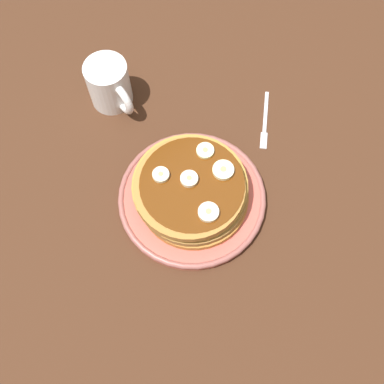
# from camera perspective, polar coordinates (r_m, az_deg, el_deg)

# --- Properties ---
(ground_plane) EXTENTS (1.40, 1.40, 0.03)m
(ground_plane) POSITION_cam_1_polar(r_m,az_deg,el_deg) (0.82, -0.00, -1.41)
(ground_plane) COLOR #422616
(plate) EXTENTS (0.26, 0.26, 0.02)m
(plate) POSITION_cam_1_polar(r_m,az_deg,el_deg) (0.80, -0.00, -0.72)
(plate) COLOR #CC594C
(plate) RESTS_ON ground_plane
(pancake_stack) EXTENTS (0.20, 0.20, 0.06)m
(pancake_stack) POSITION_cam_1_polar(r_m,az_deg,el_deg) (0.77, -0.11, 0.28)
(pancake_stack) COLOR #B37433
(pancake_stack) RESTS_ON plate
(banana_slice_0) EXTENTS (0.03, 0.03, 0.01)m
(banana_slice_0) POSITION_cam_1_polar(r_m,az_deg,el_deg) (0.74, -0.15, 1.80)
(banana_slice_0) COLOR #F9EAC3
(banana_slice_0) RESTS_ON pancake_stack
(banana_slice_1) EXTENTS (0.03, 0.03, 0.01)m
(banana_slice_1) POSITION_cam_1_polar(r_m,az_deg,el_deg) (0.72, 2.10, -2.58)
(banana_slice_1) COLOR beige
(banana_slice_1) RESTS_ON pancake_stack
(banana_slice_2) EXTENTS (0.03, 0.03, 0.01)m
(banana_slice_2) POSITION_cam_1_polar(r_m,az_deg,el_deg) (0.75, -3.96, 2.17)
(banana_slice_2) COLOR beige
(banana_slice_2) RESTS_ON pancake_stack
(banana_slice_3) EXTENTS (0.03, 0.03, 0.01)m
(banana_slice_3) POSITION_cam_1_polar(r_m,az_deg,el_deg) (0.77, 1.68, 5.23)
(banana_slice_3) COLOR #EBF1B3
(banana_slice_3) RESTS_ON pancake_stack
(banana_slice_4) EXTENTS (0.04, 0.04, 0.01)m
(banana_slice_4) POSITION_cam_1_polar(r_m,az_deg,el_deg) (0.75, 3.97, 2.77)
(banana_slice_4) COLOR #FAF4BD
(banana_slice_4) RESTS_ON pancake_stack
(coffee_mug) EXTENTS (0.12, 0.08, 0.09)m
(coffee_mug) POSITION_cam_1_polar(r_m,az_deg,el_deg) (0.89, -10.35, 13.22)
(coffee_mug) COLOR white
(coffee_mug) RESTS_ON ground_plane
(fork) EXTENTS (0.10, 0.10, 0.01)m
(fork) POSITION_cam_1_polar(r_m,az_deg,el_deg) (0.89, 9.21, 8.63)
(fork) COLOR silver
(fork) RESTS_ON ground_plane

